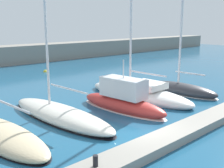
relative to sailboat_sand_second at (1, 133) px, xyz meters
name	(u,v)px	position (x,y,z in m)	size (l,w,h in m)	color
ground_plane	(142,135)	(5.47, -4.61, -0.30)	(120.00, 120.00, 0.00)	#1E567A
dock_pier	(165,140)	(5.47, -6.04, -0.08)	(24.56, 1.42, 0.44)	gray
sailboat_sand_second	(1,133)	(0.00, 0.00, 0.00)	(2.83, 8.20, 15.99)	beige
sailboat_ivory_third	(59,113)	(3.81, 0.60, 0.04)	(2.80, 9.46, 16.73)	silver
motorboat_red_fourth	(122,100)	(7.82, -0.80, 0.36)	(2.38, 6.98, 3.57)	#B72D28
sailboat_white_fifth	(139,92)	(11.03, 0.61, 0.08)	(3.13, 9.85, 16.29)	white
sailboat_charcoal_sixth	(180,88)	(14.61, -0.83, 0.08)	(2.30, 6.60, 11.20)	#2D2D33
mooring_buoy_yellow	(45,72)	(11.61, 15.83, -0.30)	(0.52, 0.52, 0.52)	yellow
dock_bollard	(95,161)	(1.15, -6.04, 0.36)	(0.20, 0.20, 0.44)	black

